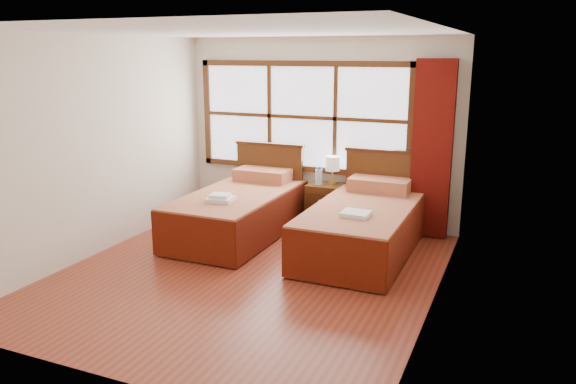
% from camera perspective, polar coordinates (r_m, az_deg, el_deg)
% --- Properties ---
extents(floor, '(4.50, 4.50, 0.00)m').
position_cam_1_polar(floor, '(6.32, -4.04, -8.28)').
color(floor, brown).
rests_on(floor, ground).
extents(ceiling, '(4.50, 4.50, 0.00)m').
position_cam_1_polar(ceiling, '(5.85, -4.50, 16.01)').
color(ceiling, white).
rests_on(ceiling, wall_back).
extents(wall_back, '(4.00, 0.00, 4.00)m').
position_cam_1_polar(wall_back, '(7.99, 3.20, 6.14)').
color(wall_back, silver).
rests_on(wall_back, floor).
extents(wall_left, '(0.00, 4.50, 4.50)m').
position_cam_1_polar(wall_left, '(7.08, -18.84, 4.39)').
color(wall_left, silver).
rests_on(wall_left, floor).
extents(wall_right, '(0.00, 4.50, 4.50)m').
position_cam_1_polar(wall_right, '(5.35, 15.17, 1.72)').
color(wall_right, silver).
rests_on(wall_right, floor).
extents(window, '(3.16, 0.06, 1.56)m').
position_cam_1_polar(window, '(8.01, 1.43, 7.63)').
color(window, white).
rests_on(window, wall_back).
extents(curtain, '(0.50, 0.16, 2.30)m').
position_cam_1_polar(curtain, '(7.48, 14.44, 4.17)').
color(curtain, '#5A0D09').
rests_on(curtain, wall_back).
extents(bed_left, '(1.14, 2.21, 1.11)m').
position_cam_1_polar(bed_left, '(7.53, -4.89, -1.86)').
color(bed_left, '#391E0B').
rests_on(bed_left, floor).
extents(bed_right, '(1.16, 2.24, 1.13)m').
position_cam_1_polar(bed_right, '(6.92, 7.71, -3.34)').
color(bed_right, '#391E0B').
rests_on(bed_right, floor).
extents(nightstand, '(0.46, 0.45, 0.61)m').
position_cam_1_polar(nightstand, '(7.89, 3.74, -1.36)').
color(nightstand, '#4A2710').
rests_on(nightstand, floor).
extents(towels_left, '(0.36, 0.32, 0.09)m').
position_cam_1_polar(towels_left, '(7.01, -6.90, -0.62)').
color(towels_left, white).
rests_on(towels_left, bed_left).
extents(towels_right, '(0.32, 0.28, 0.05)m').
position_cam_1_polar(towels_right, '(6.36, 6.90, -2.21)').
color(towels_right, white).
rests_on(towels_right, bed_right).
extents(lamp, '(0.20, 0.20, 0.39)m').
position_cam_1_polar(lamp, '(7.80, 4.56, 2.81)').
color(lamp, gold).
rests_on(lamp, nightstand).
extents(bottle_near, '(0.07, 0.07, 0.25)m').
position_cam_1_polar(bottle_near, '(7.77, 3.26, 1.58)').
color(bottle_near, silver).
rests_on(bottle_near, nightstand).
extents(bottle_far, '(0.07, 0.07, 0.25)m').
position_cam_1_polar(bottle_far, '(7.76, 3.03, 1.56)').
color(bottle_far, silver).
rests_on(bottle_far, nightstand).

